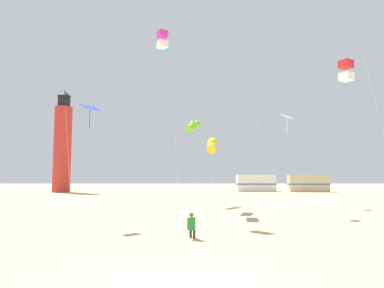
% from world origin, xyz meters
% --- Properties ---
extents(kite_flyer_standing, '(0.37, 0.53, 1.16)m').
position_xyz_m(kite_flyer_standing, '(0.22, 6.76, 0.61)').
color(kite_flyer_standing, '#238438').
rests_on(kite_flyer_standing, ground).
extents(kite_box_scarlet, '(3.16, 3.10, 9.10)m').
position_xyz_m(kite_box_scarlet, '(8.73, 9.77, 8.51)').
color(kite_box_scarlet, silver).
rests_on(kite_box_scarlet, ground).
extents(kite_diamond_orange, '(2.11, 2.11, 11.40)m').
position_xyz_m(kite_diamond_orange, '(9.07, 23.33, 10.67)').
color(kite_diamond_orange, silver).
rests_on(kite_diamond_orange, ground).
extents(kite_tube_gold, '(1.98, 2.55, 5.88)m').
position_xyz_m(kite_tube_gold, '(1.82, 18.38, 5.18)').
color(kite_tube_gold, silver).
rests_on(kite_tube_gold, ground).
extents(kite_box_magenta, '(1.62, 1.66, 12.42)m').
position_xyz_m(kite_box_magenta, '(-1.75, 13.56, 11.82)').
color(kite_box_magenta, silver).
rests_on(kite_box_magenta, ground).
extents(kite_tube_lime, '(3.34, 3.62, 8.18)m').
position_xyz_m(kite_tube_lime, '(0.32, 23.74, 7.48)').
color(kite_tube_lime, silver).
rests_on(kite_tube_lime, ground).
extents(kite_tube_cyan, '(3.49, 3.07, 14.17)m').
position_xyz_m(kite_tube_cyan, '(-2.05, 18.98, 13.46)').
color(kite_tube_cyan, silver).
rests_on(kite_tube_cyan, ground).
extents(kite_diamond_white, '(3.18, 3.15, 7.18)m').
position_xyz_m(kite_diamond_white, '(6.99, 15.52, 6.71)').
color(kite_diamond_white, silver).
rests_on(kite_diamond_white, ground).
extents(kite_diamond_blue, '(2.13, 2.13, 6.86)m').
position_xyz_m(kite_diamond_blue, '(-5.66, 10.71, 6.42)').
color(kite_diamond_blue, silver).
rests_on(kite_diamond_blue, ground).
extents(lighthouse_distant, '(2.80, 2.80, 16.80)m').
position_xyz_m(lighthouse_distant, '(-20.98, 46.75, 7.84)').
color(lighthouse_distant, red).
rests_on(lighthouse_distant, ground).
extents(rv_van_white, '(6.46, 2.39, 2.80)m').
position_xyz_m(rv_van_white, '(10.99, 49.00, 1.39)').
color(rv_van_white, white).
rests_on(rv_van_white, ground).
extents(rv_van_tan, '(6.60, 2.82, 2.80)m').
position_xyz_m(rv_van_tan, '(19.59, 48.29, 1.39)').
color(rv_van_tan, '#C6B28C').
rests_on(rv_van_tan, ground).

